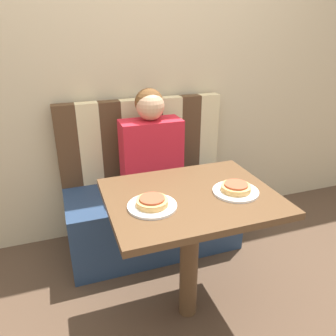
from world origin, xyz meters
name	(u,v)px	position (x,y,z in m)	size (l,w,h in m)	color
ground_plane	(187,311)	(0.00, 0.00, 0.00)	(12.00, 12.00, 0.00)	#4C3828
wall_back	(136,62)	(0.00, 1.03, 1.30)	(7.00, 0.05, 2.60)	#C6B28E
booth_seat	(153,217)	(0.00, 0.69, 0.24)	(1.21, 0.57, 0.47)	navy
booth_backrest	(142,139)	(0.00, 0.93, 0.77)	(1.21, 0.09, 0.59)	#4C331E
dining_table	(190,216)	(0.00, 0.00, 0.64)	(0.83, 0.66, 0.77)	brown
person	(151,144)	(0.00, 0.69, 0.81)	(0.41, 0.21, 0.70)	red
plate_left	(152,206)	(-0.22, -0.05, 0.78)	(0.23, 0.23, 0.01)	white
plate_right	(236,191)	(0.22, -0.05, 0.78)	(0.23, 0.23, 0.01)	white
pizza_left	(152,202)	(-0.22, -0.05, 0.80)	(0.15, 0.15, 0.04)	tan
pizza_right	(236,187)	(0.22, -0.05, 0.80)	(0.15, 0.15, 0.04)	tan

